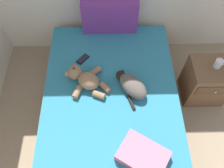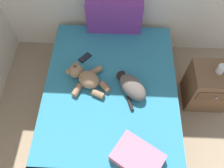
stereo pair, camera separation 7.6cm
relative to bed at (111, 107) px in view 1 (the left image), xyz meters
name	(u,v)px [view 1 (the left image)]	position (x,y,z in m)	size (l,w,h in m)	color
bed	(111,107)	(0.00, 0.00, 0.00)	(1.42, 2.06, 0.46)	brown
patterned_cushion	(110,17)	(0.01, 0.93, 0.44)	(0.63, 0.14, 0.41)	#72338C
cat	(132,85)	(0.21, 0.10, 0.30)	(0.36, 0.43, 0.15)	#59514C
teddy_bear	(85,79)	(-0.26, 0.18, 0.30)	(0.48, 0.40, 0.16)	#937051
cell_phone	(83,59)	(-0.30, 0.49, 0.24)	(0.15, 0.16, 0.01)	black
throw_pillow	(143,156)	(0.26, -0.59, 0.29)	(0.40, 0.28, 0.11)	#D1728C
nightstand	(207,81)	(1.10, 0.29, 0.05)	(0.47, 0.42, 0.54)	brown
mug	(219,63)	(1.12, 0.30, 0.36)	(0.12, 0.08, 0.09)	silver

